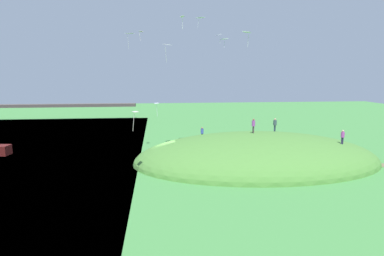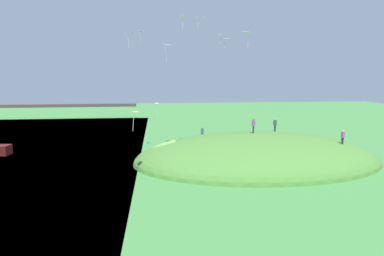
{
  "view_description": "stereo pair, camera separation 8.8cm",
  "coord_description": "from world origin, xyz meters",
  "px_view_note": "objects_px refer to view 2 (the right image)",
  "views": [
    {
      "loc": [
        -0.85,
        -39.5,
        10.52
      ],
      "look_at": [
        3.15,
        -2.52,
        4.36
      ],
      "focal_mm": 30.55,
      "sensor_mm": 36.0,
      "label": 1
    },
    {
      "loc": [
        -0.77,
        -39.51,
        10.52
      ],
      "look_at": [
        3.15,
        -2.52,
        4.36
      ],
      "focal_mm": 30.55,
      "sensor_mm": 36.0,
      "label": 2
    }
  ],
  "objects_px": {
    "person_watching_kites": "(202,132)",
    "kite_9": "(224,39)",
    "kite_7": "(200,18)",
    "kite_5": "(167,46)",
    "person_with_child": "(254,124)",
    "kite_8": "(156,104)",
    "kite_4": "(247,33)",
    "person_near_shore": "(275,123)",
    "kite_1": "(130,34)",
    "kite_3": "(141,32)",
    "person_on_hilltop": "(343,135)",
    "kite_0": "(182,18)",
    "kite_2": "(219,35)",
    "kite_6": "(135,114)"
  },
  "relations": [
    {
      "from": "person_with_child",
      "to": "kite_0",
      "type": "bearing_deg",
      "value": -127.06
    },
    {
      "from": "person_on_hilltop",
      "to": "kite_0",
      "type": "distance_m",
      "value": 24.29
    },
    {
      "from": "person_on_hilltop",
      "to": "kite_8",
      "type": "relative_size",
      "value": 1.01
    },
    {
      "from": "person_on_hilltop",
      "to": "kite_8",
      "type": "distance_m",
      "value": 22.27
    },
    {
      "from": "person_on_hilltop",
      "to": "kite_3",
      "type": "height_order",
      "value": "kite_3"
    },
    {
      "from": "kite_4",
      "to": "person_near_shore",
      "type": "bearing_deg",
      "value": 42.43
    },
    {
      "from": "person_near_shore",
      "to": "kite_4",
      "type": "height_order",
      "value": "kite_4"
    },
    {
      "from": "kite_0",
      "to": "kite_2",
      "type": "height_order",
      "value": "kite_0"
    },
    {
      "from": "kite_2",
      "to": "kite_4",
      "type": "bearing_deg",
      "value": -81.36
    },
    {
      "from": "kite_7",
      "to": "kite_8",
      "type": "bearing_deg",
      "value": -142.71
    },
    {
      "from": "person_watching_kites",
      "to": "kite_1",
      "type": "xyz_separation_m",
      "value": [
        -9.91,
        0.41,
        13.5
      ]
    },
    {
      "from": "kite_3",
      "to": "kite_7",
      "type": "bearing_deg",
      "value": 22.72
    },
    {
      "from": "kite_2",
      "to": "kite_7",
      "type": "xyz_separation_m",
      "value": [
        -2.64,
        -0.62,
        2.12
      ]
    },
    {
      "from": "kite_9",
      "to": "kite_3",
      "type": "bearing_deg",
      "value": 172.58
    },
    {
      "from": "person_on_hilltop",
      "to": "kite_0",
      "type": "xyz_separation_m",
      "value": [
        -17.98,
        8.16,
        14.14
      ]
    },
    {
      "from": "kite_5",
      "to": "kite_7",
      "type": "relative_size",
      "value": 1.7
    },
    {
      "from": "kite_0",
      "to": "kite_9",
      "type": "xyz_separation_m",
      "value": [
        4.81,
        -3.31,
        -2.95
      ]
    },
    {
      "from": "kite_1",
      "to": "kite_9",
      "type": "distance_m",
      "value": 13.34
    },
    {
      "from": "kite_0",
      "to": "kite_7",
      "type": "xyz_separation_m",
      "value": [
        2.46,
        1.2,
        0.2
      ]
    },
    {
      "from": "person_near_shore",
      "to": "kite_2",
      "type": "xyz_separation_m",
      "value": [
        -6.88,
        4.13,
        11.6
      ]
    },
    {
      "from": "person_with_child",
      "to": "kite_8",
      "type": "bearing_deg",
      "value": -104.19
    },
    {
      "from": "kite_0",
      "to": "kite_4",
      "type": "distance_m",
      "value": 10.14
    },
    {
      "from": "person_watching_kites",
      "to": "kite_9",
      "type": "height_order",
      "value": "kite_9"
    },
    {
      "from": "person_near_shore",
      "to": "person_on_hilltop",
      "type": "bearing_deg",
      "value": 92.47
    },
    {
      "from": "kite_0",
      "to": "kite_2",
      "type": "xyz_separation_m",
      "value": [
        5.09,
        1.82,
        -1.92
      ]
    },
    {
      "from": "kite_2",
      "to": "kite_8",
      "type": "bearing_deg",
      "value": -149.05
    },
    {
      "from": "kite_5",
      "to": "kite_7",
      "type": "bearing_deg",
      "value": 17.76
    },
    {
      "from": "kite_0",
      "to": "kite_7",
      "type": "relative_size",
      "value": 1.22
    },
    {
      "from": "kite_2",
      "to": "kite_3",
      "type": "height_order",
      "value": "kite_2"
    },
    {
      "from": "kite_4",
      "to": "kite_6",
      "type": "bearing_deg",
      "value": -161.99
    },
    {
      "from": "person_watching_kites",
      "to": "person_on_hilltop",
      "type": "height_order",
      "value": "person_on_hilltop"
    },
    {
      "from": "kite_7",
      "to": "kite_6",
      "type": "bearing_deg",
      "value": -122.87
    },
    {
      "from": "kite_0",
      "to": "kite_5",
      "type": "distance_m",
      "value": 4.04
    },
    {
      "from": "kite_4",
      "to": "kite_1",
      "type": "bearing_deg",
      "value": 142.65
    },
    {
      "from": "kite_5",
      "to": "kite_6",
      "type": "xyz_separation_m",
      "value": [
        -3.62,
        -11.04,
        -7.42
      ]
    },
    {
      "from": "kite_4",
      "to": "kite_6",
      "type": "height_order",
      "value": "kite_4"
    },
    {
      "from": "person_near_shore",
      "to": "kite_3",
      "type": "relative_size",
      "value": 1.44
    },
    {
      "from": "kite_6",
      "to": "kite_9",
      "type": "relative_size",
      "value": 1.73
    },
    {
      "from": "kite_0",
      "to": "kite_4",
      "type": "height_order",
      "value": "kite_0"
    },
    {
      "from": "kite_7",
      "to": "person_watching_kites",
      "type": "bearing_deg",
      "value": 68.01
    },
    {
      "from": "kite_5",
      "to": "kite_6",
      "type": "relative_size",
      "value": 1.21
    },
    {
      "from": "person_with_child",
      "to": "kite_6",
      "type": "bearing_deg",
      "value": -72.26
    },
    {
      "from": "person_watching_kites",
      "to": "kite_5",
      "type": "xyz_separation_m",
      "value": [
        -4.95,
        -2.71,
        11.78
      ]
    },
    {
      "from": "kite_0",
      "to": "kite_5",
      "type": "bearing_deg",
      "value": -173.76
    },
    {
      "from": "kite_8",
      "to": "kite_0",
      "type": "bearing_deg",
      "value": 43.6
    },
    {
      "from": "person_near_shore",
      "to": "kite_6",
      "type": "relative_size",
      "value": 0.91
    },
    {
      "from": "person_watching_kites",
      "to": "person_on_hilltop",
      "type": "bearing_deg",
      "value": -44.39
    },
    {
      "from": "person_near_shore",
      "to": "kite_0",
      "type": "height_order",
      "value": "kite_0"
    },
    {
      "from": "person_on_hilltop",
      "to": "kite_3",
      "type": "distance_m",
      "value": 26.84
    },
    {
      "from": "kite_4",
      "to": "kite_6",
      "type": "distance_m",
      "value": 15.16
    }
  ]
}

